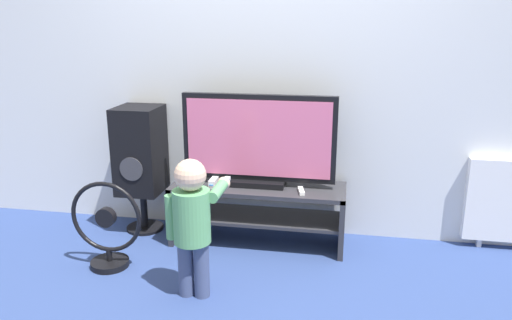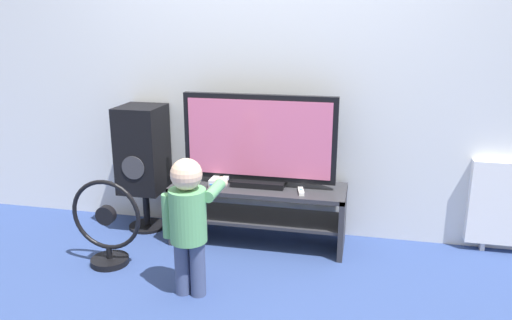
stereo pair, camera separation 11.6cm
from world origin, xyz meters
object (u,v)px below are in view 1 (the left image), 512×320
Objects in this scene: television at (259,141)px; child at (193,217)px; speaker_tower at (140,152)px; remote_primary at (301,191)px; game_console at (215,181)px; floor_fan at (107,229)px.

television is 0.86m from child.
television is 0.90m from speaker_tower.
remote_primary is at bearing -18.53° from television.
child is at bearing -51.61° from speaker_tower.
game_console is at bearing -9.52° from speaker_tower.
remote_primary is 1.22m from speaker_tower.
television is at bearing -2.94° from speaker_tower.
child is at bearing -19.20° from floor_fan.
speaker_tower reaches higher than child.
remote_primary is 0.14× the size of speaker_tower.
speaker_tower is 0.70m from floor_fan.
floor_fan is (-0.65, 0.23, -0.23)m from child.
child is (-0.54, -0.68, 0.05)m from remote_primary.
game_console is 0.62m from speaker_tower.
child reaches higher than floor_fan.
speaker_tower is at bearing 128.39° from child.
remote_primary is at bearing 20.87° from floor_fan.
game_console is 0.62m from remote_primary.
television is at bearing 32.33° from floor_fan.
television is 1.13× the size of speaker_tower.
speaker_tower is at bearing 170.48° from game_console.
game_console is at bearing 41.19° from floor_fan.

